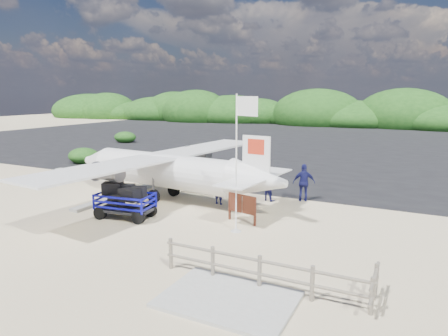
# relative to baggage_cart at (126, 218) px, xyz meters

# --- Properties ---
(ground) EXTENTS (160.00, 160.00, 0.00)m
(ground) POSITION_rel_baggage_cart_xyz_m (1.73, 1.56, 0.00)
(ground) COLOR beige
(asphalt_apron) EXTENTS (90.00, 50.00, 0.04)m
(asphalt_apron) POSITION_rel_baggage_cart_xyz_m (1.73, 31.56, 0.00)
(asphalt_apron) COLOR #B2B2B2
(asphalt_apron) RESTS_ON ground
(lagoon) EXTENTS (9.00, 7.00, 0.40)m
(lagoon) POSITION_rel_baggage_cart_xyz_m (-7.27, 3.06, 0.00)
(lagoon) COLOR #B2B2B2
(lagoon) RESTS_ON ground
(walkway_pad) EXTENTS (3.50, 2.50, 0.10)m
(walkway_pad) POSITION_rel_baggage_cart_xyz_m (7.23, -4.44, 0.00)
(walkway_pad) COLOR #B2B2B2
(walkway_pad) RESTS_ON ground
(vegetation_band) EXTENTS (124.00, 8.00, 4.40)m
(vegetation_band) POSITION_rel_baggage_cart_xyz_m (1.73, 56.56, 0.00)
(vegetation_band) COLOR #B2B2B2
(vegetation_band) RESTS_ON ground
(fence) EXTENTS (6.40, 2.00, 1.10)m
(fence) POSITION_rel_baggage_cart_xyz_m (7.73, -3.44, 0.00)
(fence) COLOR #B2B2B2
(fence) RESTS_ON ground
(baggage_cart) EXTENTS (2.85, 1.86, 1.34)m
(baggage_cart) POSITION_rel_baggage_cart_xyz_m (0.00, 0.00, 0.00)
(baggage_cart) COLOR #0A0BA2
(baggage_cart) RESTS_ON ground
(flagpole) EXTENTS (1.18, 0.81, 5.45)m
(flagpole) POSITION_rel_baggage_cart_xyz_m (5.12, 0.62, 0.00)
(flagpole) COLOR white
(flagpole) RESTS_ON ground
(signboard) EXTENTS (1.53, 0.49, 1.27)m
(signboard) POSITION_rel_baggage_cart_xyz_m (4.88, 1.74, 0.00)
(signboard) COLOR #5D2B1A
(signboard) RESTS_ON ground
(crew_a) EXTENTS (0.59, 0.43, 1.49)m
(crew_a) POSITION_rel_baggage_cart_xyz_m (2.66, 3.87, 0.75)
(crew_a) COLOR #14154B
(crew_a) RESTS_ON ground
(crew_b) EXTENTS (0.94, 0.83, 1.63)m
(crew_b) POSITION_rel_baggage_cart_xyz_m (4.66, 5.63, 0.81)
(crew_b) COLOR #14154B
(crew_b) RESTS_ON ground
(crew_c) EXTENTS (1.23, 0.84, 1.93)m
(crew_c) POSITION_rel_baggage_cart_xyz_m (6.30, 6.35, 0.97)
(crew_c) COLOR #14154B
(crew_c) RESTS_ON ground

